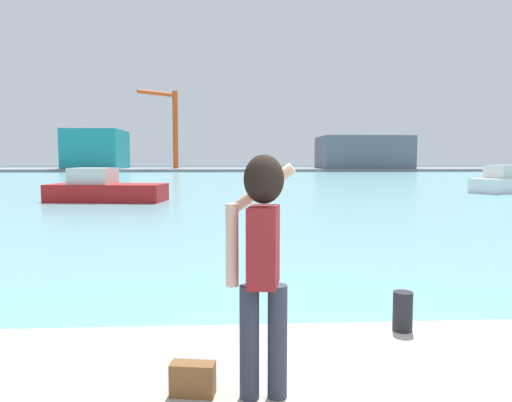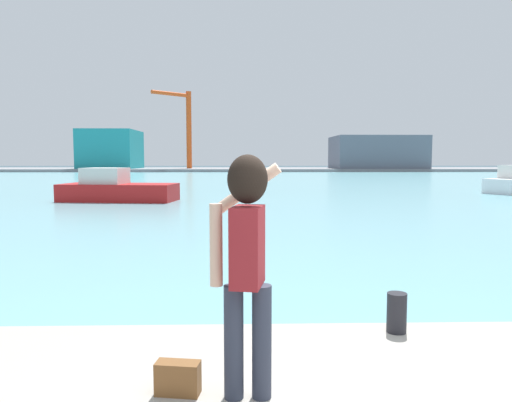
{
  "view_description": "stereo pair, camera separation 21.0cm",
  "coord_description": "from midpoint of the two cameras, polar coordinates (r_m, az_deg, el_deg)",
  "views": [
    {
      "loc": [
        -1.35,
        -2.84,
        2.31
      ],
      "look_at": [
        -0.95,
        4.22,
        1.69
      ],
      "focal_mm": 33.73,
      "sensor_mm": 36.0,
      "label": 1
    },
    {
      "loc": [
        -1.14,
        -2.85,
        2.31
      ],
      "look_at": [
        -0.95,
        4.22,
        1.69
      ],
      "focal_mm": 33.73,
      "sensor_mm": 36.0,
      "label": 2
    }
  ],
  "objects": [
    {
      "name": "ground_plane",
      "position": [
        52.91,
        -0.19,
        2.5
      ],
      "size": [
        220.0,
        220.0,
        0.0
      ],
      "primitive_type": "plane",
      "color": "#334751"
    },
    {
      "name": "harbor_water",
      "position": [
        54.91,
        -0.24,
        2.61
      ],
      "size": [
        140.0,
        100.0,
        0.02
      ],
      "primitive_type": "cube",
      "color": "#6BA8B2",
      "rests_on": "ground_plane"
    },
    {
      "name": "port_crane",
      "position": [
        92.88,
        -8.33,
        9.18
      ],
      "size": [
        6.67,
        6.14,
        14.53
      ],
      "color": "#D84C19",
      "rests_on": "far_shore_dock"
    },
    {
      "name": "person_photographer",
      "position": [
        3.38,
        0.63,
        -5.95
      ],
      "size": [
        0.53,
        0.56,
        1.74
      ],
      "rotation": [
        0.0,
        0.0,
        1.38
      ],
      "color": "#2D3342",
      "rests_on": "quay_promenade"
    },
    {
      "name": "boat_moored",
      "position": [
        27.31,
        -16.02,
        1.36
      ],
      "size": [
        6.42,
        3.31,
        1.81
      ],
      "rotation": [
        0.0,
        0.0,
        -0.13
      ],
      "color": "#B21919",
      "rests_on": "harbor_water"
    },
    {
      "name": "handbag",
      "position": [
        3.75,
        -7.57,
        -20.11
      ],
      "size": [
        0.34,
        0.19,
        0.24
      ],
      "primitive_type": "cube",
      "rotation": [
        0.0,
        0.0,
        -0.15
      ],
      "color": "brown",
      "rests_on": "quay_promenade"
    },
    {
      "name": "warehouse_right",
      "position": [
        95.6,
        14.2,
        5.61
      ],
      "size": [
        16.67,
        12.08,
        6.12
      ],
      "primitive_type": "cube",
      "color": "slate",
      "rests_on": "far_shore_dock"
    },
    {
      "name": "far_shore_dock",
      "position": [
        94.88,
        -0.79,
        3.77
      ],
      "size": [
        140.0,
        20.0,
        0.51
      ],
      "primitive_type": "cube",
      "color": "gray",
      "rests_on": "ground_plane"
    },
    {
      "name": "harbor_bollard",
      "position": [
        5.09,
        17.51,
        -12.52
      ],
      "size": [
        0.19,
        0.19,
        0.39
      ],
      "primitive_type": "cylinder",
      "color": "black",
      "rests_on": "quay_promenade"
    },
    {
      "name": "warehouse_left",
      "position": [
        96.78,
        -16.74,
        5.88
      ],
      "size": [
        10.01,
        12.41,
        7.25
      ],
      "primitive_type": "cube",
      "color": "teal",
      "rests_on": "far_shore_dock"
    }
  ]
}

